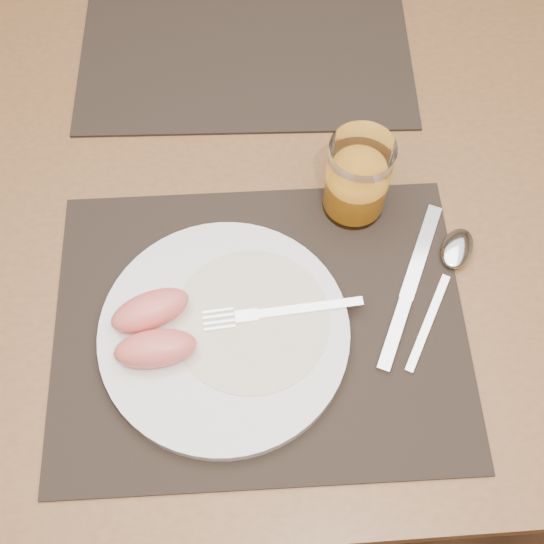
{
  "coord_description": "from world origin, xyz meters",
  "views": [
    {
      "loc": [
        -0.03,
        -0.51,
        1.44
      ],
      "look_at": [
        -0.0,
        -0.16,
        0.77
      ],
      "focal_mm": 45.0,
      "sensor_mm": 36.0,
      "label": 1
    }
  ],
  "objects_px": {
    "fork": "(269,313)",
    "plate": "(224,333)",
    "knife": "(406,298)",
    "table": "(265,199)",
    "juice_glass": "(357,181)",
    "spoon": "(453,259)",
    "placemat_near": "(260,325)",
    "placemat_far": "(245,34)"
  },
  "relations": [
    {
      "from": "fork",
      "to": "spoon",
      "type": "bearing_deg",
      "value": 15.2
    },
    {
      "from": "plate",
      "to": "spoon",
      "type": "xyz_separation_m",
      "value": [
        0.26,
        0.07,
        -0.0
      ]
    },
    {
      "from": "table",
      "to": "placemat_far",
      "type": "height_order",
      "value": "placemat_far"
    },
    {
      "from": "placemat_near",
      "to": "fork",
      "type": "bearing_deg",
      "value": 25.01
    },
    {
      "from": "table",
      "to": "plate",
      "type": "bearing_deg",
      "value": -104.18
    },
    {
      "from": "plate",
      "to": "spoon",
      "type": "bearing_deg",
      "value": 15.69
    },
    {
      "from": "fork",
      "to": "knife",
      "type": "bearing_deg",
      "value": 5.3
    },
    {
      "from": "placemat_far",
      "to": "fork",
      "type": "distance_m",
      "value": 0.44
    },
    {
      "from": "placemat_far",
      "to": "fork",
      "type": "bearing_deg",
      "value": -89.47
    },
    {
      "from": "placemat_far",
      "to": "plate",
      "type": "xyz_separation_m",
      "value": [
        -0.05,
        -0.45,
        0.01
      ]
    },
    {
      "from": "plate",
      "to": "spoon",
      "type": "relative_size",
      "value": 1.52
    },
    {
      "from": "knife",
      "to": "spoon",
      "type": "distance_m",
      "value": 0.08
    },
    {
      "from": "fork",
      "to": "juice_glass",
      "type": "bearing_deg",
      "value": 52.44
    },
    {
      "from": "placemat_near",
      "to": "spoon",
      "type": "relative_size",
      "value": 2.53
    },
    {
      "from": "table",
      "to": "plate",
      "type": "height_order",
      "value": "plate"
    },
    {
      "from": "placemat_near",
      "to": "plate",
      "type": "xyz_separation_m",
      "value": [
        -0.04,
        -0.01,
        0.01
      ]
    },
    {
      "from": "plate",
      "to": "fork",
      "type": "height_order",
      "value": "fork"
    },
    {
      "from": "placemat_far",
      "to": "juice_glass",
      "type": "relative_size",
      "value": 4.07
    },
    {
      "from": "juice_glass",
      "to": "spoon",
      "type": "bearing_deg",
      "value": -39.01
    },
    {
      "from": "table",
      "to": "plate",
      "type": "relative_size",
      "value": 5.19
    },
    {
      "from": "placemat_far",
      "to": "juice_glass",
      "type": "distance_m",
      "value": 0.32
    },
    {
      "from": "juice_glass",
      "to": "knife",
      "type": "bearing_deg",
      "value": -71.21
    },
    {
      "from": "table",
      "to": "placemat_far",
      "type": "xyz_separation_m",
      "value": [
        -0.01,
        0.22,
        0.09
      ]
    },
    {
      "from": "table",
      "to": "juice_glass",
      "type": "distance_m",
      "value": 0.18
    },
    {
      "from": "fork",
      "to": "spoon",
      "type": "height_order",
      "value": "fork"
    },
    {
      "from": "fork",
      "to": "plate",
      "type": "bearing_deg",
      "value": -162.21
    },
    {
      "from": "placemat_near",
      "to": "spoon",
      "type": "bearing_deg",
      "value": 15.65
    },
    {
      "from": "table",
      "to": "plate",
      "type": "xyz_separation_m",
      "value": [
        -0.06,
        -0.23,
        0.1
      ]
    },
    {
      "from": "table",
      "to": "fork",
      "type": "distance_m",
      "value": 0.24
    },
    {
      "from": "placemat_near",
      "to": "spoon",
      "type": "distance_m",
      "value": 0.23
    },
    {
      "from": "plate",
      "to": "knife",
      "type": "distance_m",
      "value": 0.21
    },
    {
      "from": "table",
      "to": "spoon",
      "type": "distance_m",
      "value": 0.28
    },
    {
      "from": "knife",
      "to": "table",
      "type": "bearing_deg",
      "value": 125.78
    },
    {
      "from": "table",
      "to": "placemat_near",
      "type": "height_order",
      "value": "placemat_near"
    },
    {
      "from": "table",
      "to": "plate",
      "type": "distance_m",
      "value": 0.26
    },
    {
      "from": "table",
      "to": "placemat_near",
      "type": "relative_size",
      "value": 3.11
    },
    {
      "from": "fork",
      "to": "juice_glass",
      "type": "relative_size",
      "value": 1.58
    },
    {
      "from": "table",
      "to": "knife",
      "type": "relative_size",
      "value": 6.8
    },
    {
      "from": "fork",
      "to": "juice_glass",
      "type": "xyz_separation_m",
      "value": [
        0.11,
        0.14,
        0.03
      ]
    },
    {
      "from": "spoon",
      "to": "juice_glass",
      "type": "distance_m",
      "value": 0.14
    },
    {
      "from": "placemat_near",
      "to": "knife",
      "type": "height_order",
      "value": "knife"
    },
    {
      "from": "fork",
      "to": "juice_glass",
      "type": "height_order",
      "value": "juice_glass"
    }
  ]
}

